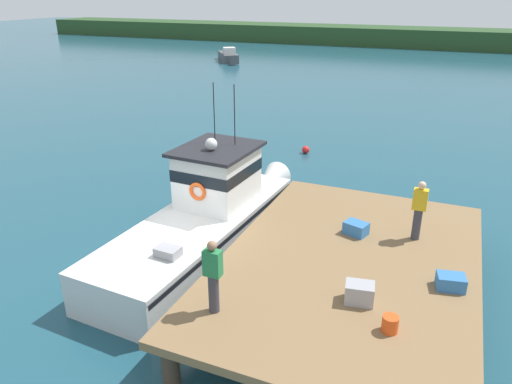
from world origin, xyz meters
name	(u,v)px	position (x,y,z in m)	size (l,w,h in m)	color
ground_plane	(183,262)	(0.00, 0.00, 0.00)	(200.00, 200.00, 0.00)	#1E4C5B
dock	(349,264)	(4.80, 0.00, 1.07)	(6.00, 9.00, 1.20)	#4C3D2D
main_fishing_boat	(208,216)	(0.23, 1.20, 1.01)	(3.00, 9.89, 4.80)	silver
crate_stack_mid_dock	(359,293)	(5.37, -1.62, 1.42)	(0.60, 0.44, 0.44)	#9E9EA3
crate_single_by_cleat	(356,228)	(4.64, 1.42, 1.37)	(0.60, 0.44, 0.34)	#3370B2
crate_stack_near_edge	(451,282)	(7.13, -0.33, 1.36)	(0.60, 0.44, 0.33)	#3370B2
bait_bucket	(390,324)	(6.12, -2.35, 1.37)	(0.32, 0.32, 0.34)	#E04C19
deckhand_by_the_boat	(213,275)	(2.69, -3.09, 2.06)	(0.36, 0.22, 1.63)	#383842
deckhand_further_back	(419,209)	(6.16, 1.77, 2.06)	(0.36, 0.22, 1.63)	#383842
moored_boat_off_the_point	(229,57)	(-17.13, 38.34, 0.53)	(4.47, 5.61, 1.53)	#4C4C51
mooring_buoy_inshore	(306,150)	(0.23, 11.08, 0.18)	(0.36, 0.36, 0.36)	red
far_shoreline	(417,37)	(0.00, 62.00, 1.20)	(120.00, 8.00, 2.40)	#284723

